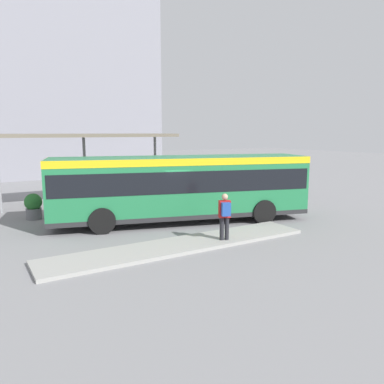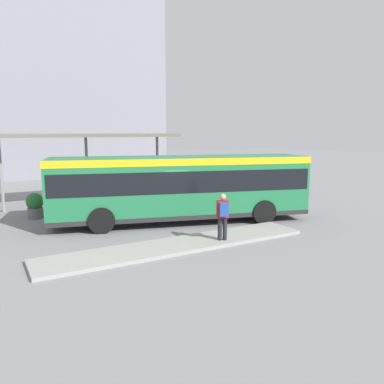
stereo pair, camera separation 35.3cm
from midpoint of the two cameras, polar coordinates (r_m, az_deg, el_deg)
ground_plane at (r=17.08m, az=-2.23°, el=-4.58°), size 120.00×120.00×0.00m
curb_island at (r=13.48m, az=-2.30°, el=-8.08°), size 10.02×1.80×0.12m
city_bus at (r=16.76m, az=-2.24°, el=1.22°), size 11.59×5.58×2.96m
pedestrian_waiting at (r=13.65m, az=4.29°, el=-3.33°), size 0.50×0.54×1.72m
bicycle_red at (r=25.22m, az=15.09°, el=0.42°), size 0.48×1.70×0.73m
bicycle_black at (r=25.64m, az=13.57°, el=0.56°), size 0.48×1.57×0.68m
station_shelter at (r=21.69m, az=-16.66°, el=8.04°), size 10.18×3.36×3.95m
potted_planter_near_shelter at (r=19.10m, az=-23.50°, el=-1.94°), size 0.80×0.80×1.21m
potted_planter_far_side at (r=19.03m, az=-15.87°, el=-1.51°), size 0.89×0.89×1.26m
station_building at (r=39.60m, az=-23.53°, el=14.44°), size 22.09×10.40×16.45m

